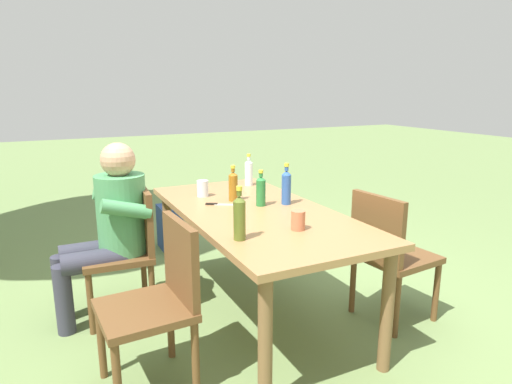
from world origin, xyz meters
The scene contains 15 objects.
ground_plane centered at (0.00, 0.00, 0.00)m, with size 24.00×24.00×0.00m, color #6B844C.
dining_table centered at (0.00, 0.00, 0.66)m, with size 1.86×0.89×0.75m.
chair_far_right centered at (0.41, 0.75, 0.49)m, with size 0.47×0.47×0.87m.
chair_far_left centered at (-0.41, 0.75, 0.49)m, with size 0.46×0.46×0.87m.
chair_near_left centered at (-0.43, -0.75, 0.49)m, with size 0.48×0.48×0.87m.
person_in_white_shirt centered at (0.42, 0.86, 0.66)m, with size 0.47×0.61×1.18m.
bottle_green centered at (0.08, -0.08, 0.85)m, with size 0.06×0.06×0.24m.
bottle_clear centered at (0.69, -0.27, 0.86)m, with size 0.06×0.06×0.26m.
bottle_amber centered at (0.29, 0.04, 0.85)m, with size 0.06×0.06×0.25m.
bottle_blue centered at (0.05, -0.25, 0.87)m, with size 0.06×0.06×0.28m.
bottle_olive centered at (-0.48, 0.33, 0.87)m, with size 0.06×0.06×0.29m.
cup_terracotta centered at (-0.47, -0.03, 0.80)m, with size 0.08×0.08×0.11m, color #BC6B47.
cup_glass centered at (0.50, 0.18, 0.80)m, with size 0.08×0.08×0.12m, color silver.
table_knife centered at (0.22, 0.16, 0.75)m, with size 0.14×0.22×0.01m.
backpack_by_near_side centered at (1.52, 0.16, 0.20)m, with size 0.30×0.25×0.42m.
Camera 1 is at (-2.48, 1.21, 1.52)m, focal length 31.08 mm.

